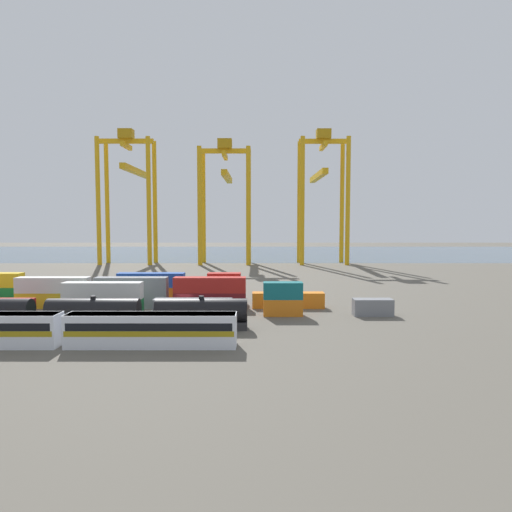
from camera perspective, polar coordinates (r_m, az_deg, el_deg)
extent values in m
plane|color=#5B564C|center=(117.92, -5.94, -2.90)|extent=(420.00, 420.00, 0.00)
cube|color=#475B6B|center=(219.05, -3.24, 0.39)|extent=(400.00, 110.00, 0.01)
cube|color=silver|center=(56.18, -12.71, -8.82)|extent=(19.67, 3.10, 3.90)
cube|color=#9E8414|center=(56.20, -12.71, -8.92)|extent=(19.28, 3.14, 0.64)
cube|color=black|center=(56.03, -12.72, -8.14)|extent=(18.89, 3.13, 0.90)
cube|color=slate|center=(55.81, -12.74, -7.05)|extent=(19.48, 2.85, 0.36)
cube|color=#232326|center=(67.55, -19.28, -7.97)|extent=(12.33, 2.50, 1.10)
cylinder|color=black|center=(67.15, -19.33, -6.22)|extent=(12.33, 3.07, 3.07)
cylinder|color=black|center=(66.86, -19.36, -4.78)|extent=(0.70, 0.70, 0.36)
cube|color=#232326|center=(64.30, -6.76, -8.37)|extent=(12.33, 2.50, 1.10)
cylinder|color=black|center=(63.88, -6.78, -6.54)|extent=(12.33, 3.07, 3.07)
cylinder|color=black|center=(63.58, -6.79, -5.02)|extent=(0.70, 0.70, 0.36)
cube|color=#AD211C|center=(81.93, -27.61, -5.56)|extent=(6.04, 2.44, 2.60)
cube|color=#197538|center=(76.53, -18.26, -5.95)|extent=(12.10, 2.44, 2.60)
cube|color=silver|center=(76.13, -18.31, -4.03)|extent=(12.10, 2.44, 2.60)
cube|color=slate|center=(73.42, -7.81, -6.21)|extent=(12.10, 2.44, 2.60)
cube|color=orange|center=(72.88, 3.18, -6.25)|extent=(6.04, 2.44, 2.60)
cube|color=#146066|center=(72.46, 3.19, -4.23)|extent=(6.04, 2.44, 2.60)
cube|color=slate|center=(74.98, 13.94, -6.07)|extent=(6.04, 2.44, 2.60)
cube|color=gold|center=(86.31, -23.58, -4.96)|extent=(12.10, 2.44, 2.60)
cube|color=silver|center=(85.95, -23.63, -3.25)|extent=(12.10, 2.44, 2.60)
cube|color=slate|center=(81.97, -15.03, -5.22)|extent=(12.10, 2.44, 2.60)
cube|color=slate|center=(81.59, -15.07, -3.42)|extent=(12.10, 2.44, 2.60)
cube|color=maroon|center=(79.61, -5.76, -5.38)|extent=(12.10, 2.44, 2.60)
cube|color=#AD211C|center=(79.22, -5.77, -3.52)|extent=(12.10, 2.44, 2.60)
cube|color=orange|center=(79.41, 3.83, -5.39)|extent=(12.10, 2.44, 2.60)
cube|color=#197538|center=(97.17, -28.31, -4.12)|extent=(6.04, 2.44, 2.60)
cube|color=gold|center=(96.85, -28.36, -2.60)|extent=(6.04, 2.44, 2.60)
cube|color=maroon|center=(91.65, -20.92, -4.37)|extent=(12.10, 2.44, 2.60)
cube|color=orange|center=(87.82, -12.74, -4.56)|extent=(12.10, 2.44, 2.60)
cube|color=#1C4299|center=(87.47, -12.77, -2.88)|extent=(12.10, 2.44, 2.60)
cube|color=slate|center=(85.90, -4.00, -4.66)|extent=(6.04, 2.44, 2.60)
cube|color=#AD211C|center=(85.54, -4.01, -2.94)|extent=(6.04, 2.44, 2.60)
cylinder|color=gold|center=(165.70, -18.81, 6.35)|extent=(1.50, 1.50, 42.77)
cylinder|color=gold|center=(161.11, -13.06, 6.53)|extent=(1.50, 1.50, 42.77)
cylinder|color=gold|center=(174.65, -17.81, 6.25)|extent=(1.50, 1.50, 42.77)
cylinder|color=gold|center=(170.30, -12.34, 6.41)|extent=(1.50, 1.50, 42.77)
cube|color=gold|center=(169.83, -15.67, 13.34)|extent=(18.54, 1.20, 1.60)
cube|color=gold|center=(169.58, -15.66, 12.81)|extent=(1.20, 11.02, 1.60)
cube|color=gold|center=(180.80, -14.53, 9.97)|extent=(2.00, 36.19, 2.00)
cube|color=#A77A10|center=(170.24, -15.69, 14.14)|extent=(4.80, 4.00, 3.20)
cylinder|color=gold|center=(157.18, -7.00, 6.07)|extent=(1.50, 1.50, 39.46)
cylinder|color=gold|center=(156.08, -1.06, 6.11)|extent=(1.50, 1.50, 39.46)
cylinder|color=gold|center=(168.42, -6.54, 5.94)|extent=(1.50, 1.50, 39.46)
cylinder|color=gold|center=(167.39, -0.99, 5.98)|extent=(1.50, 1.50, 39.46)
cube|color=gold|center=(163.77, -3.94, 12.66)|extent=(17.79, 1.20, 1.60)
cube|color=gold|center=(163.54, -3.93, 12.11)|extent=(1.20, 12.93, 1.60)
cube|color=gold|center=(174.68, -3.66, 9.60)|extent=(2.00, 34.12, 2.00)
cube|color=#A77A10|center=(164.14, -3.94, 13.49)|extent=(4.80, 4.00, 3.20)
cylinder|color=gold|center=(157.23, 5.56, 6.67)|extent=(1.50, 1.50, 42.72)
cylinder|color=gold|center=(159.44, 11.03, 6.58)|extent=(1.50, 1.50, 42.72)
cylinder|color=gold|center=(167.79, 5.20, 6.51)|extent=(1.50, 1.50, 42.72)
cylinder|color=gold|center=(169.86, 10.34, 6.44)|extent=(1.50, 1.50, 42.72)
cube|color=gold|center=(165.55, 8.11, 13.68)|extent=(16.78, 1.20, 1.60)
cube|color=gold|center=(165.29, 8.11, 13.13)|extent=(1.20, 12.22, 1.60)
cube|color=gold|center=(176.85, 7.47, 9.64)|extent=(2.00, 36.85, 2.00)
cube|color=#A77A10|center=(165.96, 8.12, 14.50)|extent=(4.80, 4.00, 3.20)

